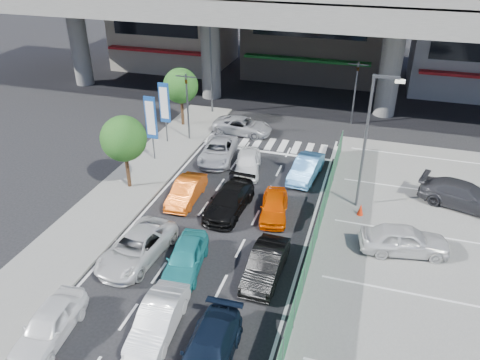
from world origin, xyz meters
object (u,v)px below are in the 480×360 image
(traffic_light_right, at_px, (357,78))
(hatch_black_mid_right, at_px, (266,265))
(tree_far, at_px, (181,86))
(wagon_silver_front_left, at_px, (218,151))
(sedan_white_mid_left, at_px, (137,247))
(crossing_wagon_silver, at_px, (243,126))
(minivan_navy_back, at_px, (208,352))
(traffic_light_left, at_px, (187,91))
(taxi_teal_mid, at_px, (186,257))
(street_lamp_left, at_px, (213,59))
(tree_near, at_px, (124,139))
(parked_sedan_white, at_px, (405,240))
(signboard_near, at_px, (151,120))
(sedan_black_mid, at_px, (229,200))
(street_lamp_right, at_px, (370,133))
(taxi_orange_left, at_px, (186,191))
(signboard_far, at_px, (164,105))
(parked_sedan_dgrey, at_px, (464,196))
(taxi_orange_right, at_px, (274,206))
(kei_truck_front_right, at_px, (306,168))
(van_white_back_left, at_px, (49,324))
(traffic_cone, at_px, (361,209))
(hatch_white_back_mid, at_px, (158,319))

(traffic_light_right, xyz_separation_m, hatch_black_mid_right, (-2.11, -20.70, -3.25))
(tree_far, relative_size, wagon_silver_front_left, 1.01)
(sedan_white_mid_left, bearing_deg, crossing_wagon_silver, 93.95)
(traffic_light_right, distance_m, minivan_navy_back, 26.66)
(traffic_light_left, distance_m, taxi_teal_mid, 15.76)
(crossing_wagon_silver, bearing_deg, street_lamp_left, 48.64)
(tree_near, xyz_separation_m, parked_sedan_white, (16.65, -1.89, -2.58))
(parked_sedan_white, bearing_deg, tree_far, 44.40)
(signboard_near, relative_size, parked_sedan_white, 1.07)
(street_lamp_left, height_order, wagon_silver_front_left, street_lamp_left)
(tree_near, relative_size, hatch_black_mid_right, 1.15)
(sedan_black_mid, bearing_deg, minivan_navy_back, -72.82)
(traffic_light_right, relative_size, street_lamp_right, 0.65)
(street_lamp_left, xyz_separation_m, parked_sedan_white, (15.98, -15.89, -3.96))
(street_lamp_left, relative_size, taxi_orange_left, 2.02)
(traffic_light_right, xyz_separation_m, tree_far, (-13.30, -4.50, -0.55))
(sedan_black_mid, height_order, wagon_silver_front_left, sedan_black_mid)
(street_lamp_right, xyz_separation_m, sedan_white_mid_left, (-10.27, -8.30, -4.08))
(wagon_silver_front_left, bearing_deg, minivan_navy_back, -79.30)
(signboard_far, bearing_deg, signboard_near, -82.41)
(crossing_wagon_silver, bearing_deg, wagon_silver_front_left, 179.21)
(hatch_black_mid_right, xyz_separation_m, parked_sedan_dgrey, (9.61, 9.38, 0.11))
(street_lamp_left, xyz_separation_m, crossing_wagon_silver, (3.72, -3.64, -4.12))
(street_lamp_left, relative_size, taxi_teal_mid, 1.98)
(taxi_orange_right, bearing_deg, sedan_black_mid, 175.83)
(street_lamp_left, distance_m, kei_truck_front_right, 14.21)
(van_white_back_left, height_order, kei_truck_front_right, same)
(taxi_orange_left, relative_size, kei_truck_front_right, 0.95)
(street_lamp_right, height_order, taxi_orange_right, street_lamp_right)
(taxi_orange_right, bearing_deg, traffic_cone, 7.89)
(hatch_white_back_mid, distance_m, minivan_navy_back, 2.70)
(taxi_orange_right, distance_m, parked_sedan_white, 7.24)
(taxi_teal_mid, bearing_deg, tree_far, 105.84)
(taxi_orange_right, relative_size, wagon_silver_front_left, 0.78)
(hatch_black_mid_right, bearing_deg, taxi_orange_left, 141.01)
(sedan_black_mid, distance_m, kei_truck_front_right, 6.37)
(taxi_orange_right, bearing_deg, signboard_near, 145.99)
(hatch_black_mid_right, bearing_deg, van_white_back_left, -139.15)
(van_white_back_left, relative_size, crossing_wagon_silver, 0.87)
(street_lamp_left, height_order, taxi_orange_left, street_lamp_left)
(tree_near, xyz_separation_m, taxi_orange_left, (4.10, -0.40, -2.73))
(wagon_silver_front_left, height_order, parked_sedan_white, parked_sedan_white)
(van_white_back_left, xyz_separation_m, taxi_orange_left, (1.15, 11.48, -0.04))
(traffic_light_left, xyz_separation_m, tree_near, (-0.80, -8.00, -0.55))
(minivan_navy_back, height_order, kei_truck_front_right, kei_truck_front_right)
(wagon_silver_front_left, distance_m, parked_sedan_dgrey, 16.03)
(tree_near, xyz_separation_m, sedan_white_mid_left, (3.91, -6.30, -2.70))
(van_white_back_left, bearing_deg, street_lamp_right, 45.80)
(parked_sedan_dgrey, bearing_deg, parked_sedan_white, 165.15)
(traffic_light_right, bearing_deg, tree_near, -129.81)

